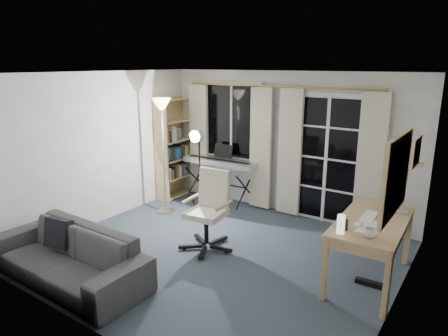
# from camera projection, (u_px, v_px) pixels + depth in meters

# --- Properties ---
(floor) EXTENTS (4.50, 4.00, 0.02)m
(floor) POSITION_uv_depth(u_px,v_px,m) (217.00, 254.00, 5.45)
(floor) COLOR #313C48
(floor) RESTS_ON ground
(window) EXTENTS (1.20, 0.08, 1.40)m
(window) POSITION_uv_depth(u_px,v_px,m) (232.00, 121.00, 7.21)
(window) COLOR white
(window) RESTS_ON floor
(french_door) EXTENTS (1.32, 0.09, 2.11)m
(french_door) POSITION_uv_depth(u_px,v_px,m) (327.00, 160.00, 6.34)
(french_door) COLOR white
(french_door) RESTS_ON floor
(curtains) EXTENTS (3.60, 0.07, 2.13)m
(curtains) POSITION_uv_depth(u_px,v_px,m) (274.00, 150.00, 6.74)
(curtains) COLOR gold
(curtains) RESTS_ON floor
(bookshelf) EXTENTS (0.35, 0.90, 1.90)m
(bookshelf) POSITION_uv_depth(u_px,v_px,m) (174.00, 150.00, 7.63)
(bookshelf) COLOR tan
(bookshelf) RESTS_ON floor
(torchiere_lamp) EXTENTS (0.36, 0.36, 1.97)m
(torchiere_lamp) POSITION_uv_depth(u_px,v_px,m) (162.00, 122.00, 6.57)
(torchiere_lamp) COLOR #B2B2B7
(torchiere_lamp) RESTS_ON floor
(keyboard_piano) EXTENTS (1.41, 0.71, 1.02)m
(keyboard_piano) POSITION_uv_depth(u_px,v_px,m) (220.00, 163.00, 7.22)
(keyboard_piano) COLOR black
(keyboard_piano) RESTS_ON floor
(studio_light) EXTENTS (0.27, 0.31, 1.55)m
(studio_light) POSITION_uv_depth(u_px,v_px,m) (198.00, 147.00, 6.29)
(studio_light) COLOR black
(studio_light) RESTS_ON floor
(office_chair) EXTENTS (0.75, 0.76, 1.10)m
(office_chair) POSITION_uv_depth(u_px,v_px,m) (211.00, 202.00, 5.54)
(office_chair) COLOR black
(office_chair) RESTS_ON floor
(desk) EXTENTS (0.78, 1.47, 0.77)m
(desk) POSITION_uv_depth(u_px,v_px,m) (372.00, 228.00, 4.61)
(desk) COLOR #A88256
(desk) RESTS_ON floor
(monitor) EXTENTS (0.19, 0.56, 0.48)m
(monitor) POSITION_uv_depth(u_px,v_px,m) (402.00, 189.00, 4.76)
(monitor) COLOR silver
(monitor) RESTS_ON desk
(desk_clutter) EXTENTS (0.44, 0.88, 0.98)m
(desk_clutter) POSITION_uv_depth(u_px,v_px,m) (360.00, 239.00, 4.47)
(desk_clutter) COLOR white
(desk_clutter) RESTS_ON desk
(mug) EXTENTS (0.13, 0.10, 0.13)m
(mug) POSITION_uv_depth(u_px,v_px,m) (370.00, 232.00, 4.12)
(mug) COLOR silver
(mug) RESTS_ON desk
(wall_mirror) EXTENTS (0.04, 0.94, 0.74)m
(wall_mirror) POSITION_uv_depth(u_px,v_px,m) (396.00, 175.00, 3.55)
(wall_mirror) COLOR tan
(wall_mirror) RESTS_ON floor
(framed_print) EXTENTS (0.03, 0.42, 0.32)m
(framed_print) POSITION_uv_depth(u_px,v_px,m) (416.00, 152.00, 4.25)
(framed_print) COLOR tan
(framed_print) RESTS_ON floor
(wall_shelf) EXTENTS (0.16, 0.30, 0.18)m
(wall_shelf) POSITION_uv_depth(u_px,v_px,m) (415.00, 160.00, 4.74)
(wall_shelf) COLOR tan
(wall_shelf) RESTS_ON floor
(sofa) EXTENTS (2.13, 0.64, 0.83)m
(sofa) POSITION_uv_depth(u_px,v_px,m) (66.00, 248.00, 4.69)
(sofa) COLOR #313033
(sofa) RESTS_ON floor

